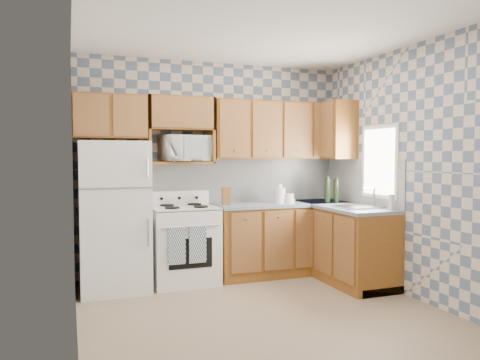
# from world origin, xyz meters

# --- Properties ---
(floor) EXTENTS (3.40, 3.40, 0.00)m
(floor) POSITION_xyz_m (0.00, 0.00, 0.00)
(floor) COLOR #8A755B
(floor) RESTS_ON ground
(back_wall) EXTENTS (3.40, 0.02, 2.70)m
(back_wall) POSITION_xyz_m (0.00, 1.60, 1.35)
(back_wall) COLOR slate
(back_wall) RESTS_ON ground
(right_wall) EXTENTS (0.02, 3.20, 2.70)m
(right_wall) POSITION_xyz_m (1.70, 0.00, 1.35)
(right_wall) COLOR slate
(right_wall) RESTS_ON ground
(backsplash_back) EXTENTS (2.60, 0.02, 0.56)m
(backsplash_back) POSITION_xyz_m (0.40, 1.59, 1.20)
(backsplash_back) COLOR silver
(backsplash_back) RESTS_ON back_wall
(backsplash_right) EXTENTS (0.02, 1.60, 0.56)m
(backsplash_right) POSITION_xyz_m (1.69, 0.80, 1.20)
(backsplash_right) COLOR silver
(backsplash_right) RESTS_ON right_wall
(refrigerator) EXTENTS (0.75, 0.70, 1.68)m
(refrigerator) POSITION_xyz_m (-1.27, 1.25, 0.84)
(refrigerator) COLOR white
(refrigerator) RESTS_ON floor
(stove_body) EXTENTS (0.76, 0.65, 0.90)m
(stove_body) POSITION_xyz_m (-0.47, 1.28, 0.45)
(stove_body) COLOR white
(stove_body) RESTS_ON floor
(cooktop) EXTENTS (0.76, 0.65, 0.02)m
(cooktop) POSITION_xyz_m (-0.47, 1.28, 0.91)
(cooktop) COLOR silver
(cooktop) RESTS_ON stove_body
(backguard) EXTENTS (0.76, 0.08, 0.17)m
(backguard) POSITION_xyz_m (-0.47, 1.55, 1.00)
(backguard) COLOR white
(backguard) RESTS_ON cooktop
(dish_towel_left) EXTENTS (0.20, 0.02, 0.42)m
(dish_towel_left) POSITION_xyz_m (-0.63, 0.93, 0.52)
(dish_towel_left) COLOR navy
(dish_towel_left) RESTS_ON stove_body
(dish_towel_right) EXTENTS (0.20, 0.02, 0.42)m
(dish_towel_right) POSITION_xyz_m (-0.39, 0.93, 0.52)
(dish_towel_right) COLOR navy
(dish_towel_right) RESTS_ON stove_body
(base_cabinets_back) EXTENTS (1.75, 0.60, 0.88)m
(base_cabinets_back) POSITION_xyz_m (0.82, 1.30, 0.44)
(base_cabinets_back) COLOR brown
(base_cabinets_back) RESTS_ON floor
(base_cabinets_right) EXTENTS (0.60, 1.60, 0.88)m
(base_cabinets_right) POSITION_xyz_m (1.40, 0.80, 0.44)
(base_cabinets_right) COLOR brown
(base_cabinets_right) RESTS_ON floor
(countertop_back) EXTENTS (1.77, 0.63, 0.04)m
(countertop_back) POSITION_xyz_m (0.82, 1.30, 0.90)
(countertop_back) COLOR slate
(countertop_back) RESTS_ON base_cabinets_back
(countertop_right) EXTENTS (0.63, 1.60, 0.04)m
(countertop_right) POSITION_xyz_m (1.40, 0.80, 0.90)
(countertop_right) COLOR slate
(countertop_right) RESTS_ON base_cabinets_right
(upper_cabinets_back) EXTENTS (1.75, 0.33, 0.74)m
(upper_cabinets_back) POSITION_xyz_m (0.82, 1.44, 1.85)
(upper_cabinets_back) COLOR brown
(upper_cabinets_back) RESTS_ON back_wall
(upper_cabinets_fridge) EXTENTS (0.82, 0.33, 0.50)m
(upper_cabinets_fridge) POSITION_xyz_m (-1.29, 1.44, 1.97)
(upper_cabinets_fridge) COLOR brown
(upper_cabinets_fridge) RESTS_ON back_wall
(upper_cabinets_right) EXTENTS (0.33, 0.70, 0.74)m
(upper_cabinets_right) POSITION_xyz_m (1.53, 1.25, 1.85)
(upper_cabinets_right) COLOR brown
(upper_cabinets_right) RESTS_ON right_wall
(microwave_shelf) EXTENTS (0.80, 0.33, 0.03)m
(microwave_shelf) POSITION_xyz_m (-0.47, 1.44, 1.44)
(microwave_shelf) COLOR brown
(microwave_shelf) RESTS_ON back_wall
(microwave) EXTENTS (0.65, 0.51, 0.32)m
(microwave) POSITION_xyz_m (-0.40, 1.44, 1.61)
(microwave) COLOR white
(microwave) RESTS_ON microwave_shelf
(sink) EXTENTS (0.48, 0.40, 0.03)m
(sink) POSITION_xyz_m (1.40, 0.45, 0.93)
(sink) COLOR #B7B7BC
(sink) RESTS_ON countertop_right
(window) EXTENTS (0.02, 0.66, 0.86)m
(window) POSITION_xyz_m (1.69, 0.45, 1.45)
(window) COLOR white
(window) RESTS_ON right_wall
(bottle_0) EXTENTS (0.07, 0.07, 0.32)m
(bottle_0) POSITION_xyz_m (1.37, 1.09, 1.08)
(bottle_0) COLOR black
(bottle_0) RESTS_ON countertop_back
(bottle_1) EXTENTS (0.07, 0.07, 0.30)m
(bottle_1) POSITION_xyz_m (1.47, 1.04, 1.07)
(bottle_1) COLOR black
(bottle_1) RESTS_ON countertop_back
(bottle_2) EXTENTS (0.07, 0.07, 0.28)m
(bottle_2) POSITION_xyz_m (1.52, 1.13, 1.06)
(bottle_2) COLOR #583410
(bottle_2) RESTS_ON countertop_back
(knife_block) EXTENTS (0.11, 0.11, 0.22)m
(knife_block) POSITION_xyz_m (0.05, 1.24, 1.03)
(knife_block) COLOR brown
(knife_block) RESTS_ON countertop_back
(electric_kettle) EXTENTS (0.15, 0.15, 0.19)m
(electric_kettle) POSITION_xyz_m (0.77, 1.24, 1.02)
(electric_kettle) COLOR white
(electric_kettle) RESTS_ON countertop_back
(food_containers) EXTENTS (0.18, 0.18, 0.12)m
(food_containers) POSITION_xyz_m (0.87, 1.23, 0.98)
(food_containers) COLOR beige
(food_containers) RESTS_ON countertop_back
(soap_bottle) EXTENTS (0.06, 0.06, 0.17)m
(soap_bottle) POSITION_xyz_m (1.62, 0.14, 1.01)
(soap_bottle) COLOR beige
(soap_bottle) RESTS_ON countertop_right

